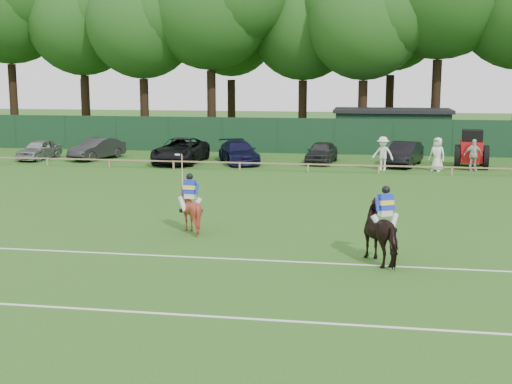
% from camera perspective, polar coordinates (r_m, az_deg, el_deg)
% --- Properties ---
extents(ground, '(160.00, 160.00, 0.00)m').
position_cam_1_polar(ground, '(22.07, -2.59, -4.87)').
color(ground, '#1E4C14').
rests_on(ground, ground).
extents(horse_dark, '(1.89, 2.35, 1.81)m').
position_cam_1_polar(horse_dark, '(20.80, 10.66, -3.38)').
color(horse_dark, black).
rests_on(horse_dark, ground).
extents(horse_chestnut, '(1.41, 1.54, 1.54)m').
position_cam_1_polar(horse_chestnut, '(24.52, -5.51, -1.56)').
color(horse_chestnut, maroon).
rests_on(horse_chestnut, ground).
extents(sedan_silver, '(1.85, 3.92, 1.30)m').
position_cam_1_polar(sedan_silver, '(47.18, -17.63, 3.39)').
color(sedan_silver, '#97989C').
rests_on(sedan_silver, ground).
extents(sedan_grey, '(2.77, 4.45, 1.39)m').
position_cam_1_polar(sedan_grey, '(46.23, -13.12, 3.53)').
color(sedan_grey, '#29292B').
rests_on(sedan_grey, ground).
extents(suv_black, '(2.72, 5.66, 1.56)m').
position_cam_1_polar(suv_black, '(43.49, -6.31, 3.45)').
color(suv_black, black).
rests_on(suv_black, ground).
extents(sedan_navy, '(3.67, 5.17, 1.39)m').
position_cam_1_polar(sedan_navy, '(43.06, -1.45, 3.33)').
color(sedan_navy, black).
rests_on(sedan_navy, ground).
extents(hatch_grey, '(2.05, 4.16, 1.37)m').
position_cam_1_polar(hatch_grey, '(43.33, 5.49, 3.31)').
color(hatch_grey, '#2B2B2D').
rests_on(hatch_grey, ground).
extents(estate_black, '(2.63, 4.68, 1.46)m').
position_cam_1_polar(estate_black, '(42.85, 12.24, 3.12)').
color(estate_black, black).
rests_on(estate_black, ground).
extents(spectator_left, '(1.45, 1.11, 1.97)m').
position_cam_1_polar(spectator_left, '(40.50, 10.52, 3.17)').
color(spectator_left, white).
rests_on(spectator_left, ground).
extents(spectator_mid, '(1.15, 0.64, 1.86)m').
position_cam_1_polar(spectator_mid, '(41.51, 17.64, 2.95)').
color(spectator_mid, beige).
rests_on(spectator_mid, ground).
extents(spectator_right, '(1.14, 1.04, 1.96)m').
position_cam_1_polar(spectator_right, '(40.89, 14.87, 3.05)').
color(spectator_right, white).
rests_on(spectator_right, ground).
extents(rider_dark, '(0.88, 0.61, 1.41)m').
position_cam_1_polar(rider_dark, '(20.63, 10.75, -1.26)').
color(rider_dark, silver).
rests_on(rider_dark, ground).
extents(rider_chestnut, '(0.93, 0.63, 2.05)m').
position_cam_1_polar(rider_chestnut, '(24.38, -5.55, 0.07)').
color(rider_chestnut, silver).
rests_on(rider_chestnut, ground).
extents(pitch_lines, '(60.00, 5.10, 0.01)m').
position_cam_1_polar(pitch_lines, '(18.79, -4.85, -7.53)').
color(pitch_lines, silver).
rests_on(pitch_lines, ground).
extents(pitch_rail, '(62.10, 0.10, 0.50)m').
position_cam_1_polar(pitch_rail, '(39.46, 2.92, 2.35)').
color(pitch_rail, '#997F5B').
rests_on(pitch_rail, ground).
extents(perimeter_fence, '(92.08, 0.08, 2.50)m').
position_cam_1_polar(perimeter_fence, '(48.26, 4.18, 4.68)').
color(perimeter_fence, '#14351E').
rests_on(perimeter_fence, ground).
extents(utility_shed, '(8.40, 4.40, 3.04)m').
position_cam_1_polar(utility_shed, '(51.04, 11.26, 5.13)').
color(utility_shed, '#14331E').
rests_on(utility_shed, ground).
extents(tree_row, '(96.00, 12.00, 21.00)m').
position_cam_1_polar(tree_row, '(56.19, 6.98, 4.09)').
color(tree_row, '#26561C').
rests_on(tree_row, ground).
extents(tractor, '(2.06, 2.89, 2.30)m').
position_cam_1_polar(tractor, '(42.86, 17.51, 3.37)').
color(tractor, '#B71013').
rests_on(tractor, ground).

